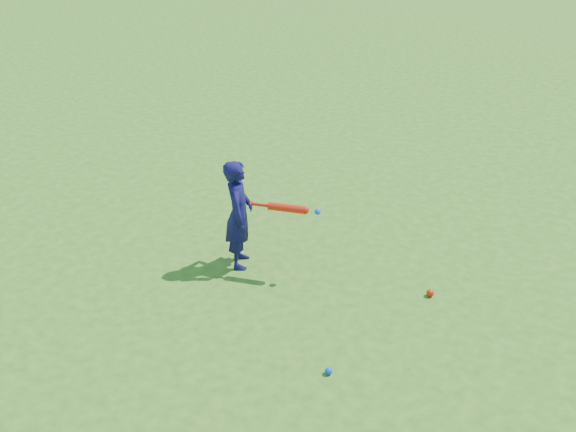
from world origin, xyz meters
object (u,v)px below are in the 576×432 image
(bat_swing, at_px, (290,208))
(ground_ball_blue, at_px, (328,371))
(child, at_px, (239,214))
(ground_ball_red, at_px, (430,293))

(bat_swing, bearing_deg, ground_ball_blue, -63.78)
(ground_ball_blue, bearing_deg, child, 141.48)
(child, relative_size, ground_ball_red, 15.65)
(child, distance_m, ground_ball_red, 1.99)
(bat_swing, bearing_deg, ground_ball_red, -2.43)
(bat_swing, bearing_deg, child, 175.36)
(ground_ball_blue, xyz_separation_m, bat_swing, (-0.90, 1.19, 0.70))
(child, relative_size, ground_ball_blue, 18.64)
(child, xyz_separation_m, ground_ball_red, (1.90, 0.26, -0.54))
(child, xyz_separation_m, bat_swing, (0.53, 0.06, 0.16))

